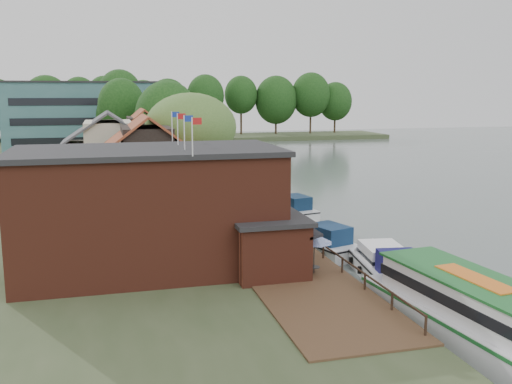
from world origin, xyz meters
TOP-DOWN VIEW (x-y plane):
  - ground at (0.00, 0.00)m, footprint 260.00×260.00m
  - land_bank at (-30.00, 35.00)m, footprint 50.00×140.00m
  - quay_deck at (-8.00, 10.00)m, footprint 6.00×50.00m
  - quay_rail at (-5.30, 10.50)m, footprint 0.20×49.00m
  - pub at (-14.00, -1.00)m, footprint 20.00×11.00m
  - hotel_block at (-22.00, 70.00)m, footprint 25.40×12.40m
  - cottage_a at (-15.00, 14.00)m, footprint 8.60×7.60m
  - cottage_b at (-18.00, 24.00)m, footprint 9.60×8.60m
  - cottage_c at (-14.00, 33.00)m, footprint 7.60×7.60m
  - willow at (-10.50, 19.00)m, footprint 8.60×8.60m
  - umbrella_0 at (-6.95, -4.70)m, footprint 2.13×2.13m
  - umbrella_1 at (-7.29, -1.88)m, footprint 2.45×2.45m
  - umbrella_2 at (-7.39, 1.66)m, footprint 2.46×2.46m
  - umbrella_3 at (-7.19, 4.55)m, footprint 2.33×2.33m
  - umbrella_4 at (-7.59, 7.45)m, footprint 2.11×2.11m
  - cruiser_0 at (-2.06, -4.76)m, footprint 4.66×10.30m
  - cruiser_1 at (-3.83, 3.51)m, footprint 5.64×9.76m
  - cruiser_2 at (-2.12, 15.45)m, footprint 4.75×9.43m
  - cruiser_3 at (-3.06, 25.17)m, footprint 4.55×11.06m
  - tour_boat at (-2.21, -13.77)m, footprint 5.60×14.89m
  - swan at (-4.50, -9.87)m, footprint 0.44×0.44m
  - bank_tree_0 at (-10.30, 41.18)m, footprint 8.52×8.52m
  - bank_tree_1 at (-15.89, 48.72)m, footprint 6.55×6.55m
  - bank_tree_2 at (-16.07, 59.45)m, footprint 7.11×7.11m
  - bank_tree_3 at (-15.23, 79.07)m, footprint 8.52×8.52m
  - bank_tree_4 at (-10.42, 85.06)m, footprint 8.40×8.40m
  - bank_tree_5 at (-18.09, 92.88)m, footprint 7.15×7.15m

SIDE VIEW (x-z plane):
  - ground at x=0.00m, z-range 0.00..0.00m
  - swan at x=-4.50m, z-range 0.00..0.44m
  - land_bank at x=-30.00m, z-range 0.00..1.00m
  - quay_deck at x=-8.00m, z-range 1.00..1.10m
  - cruiser_2 at x=-2.12m, z-range 0.00..2.15m
  - cruiser_1 at x=-3.83m, z-range 0.00..2.23m
  - cruiser_0 at x=-2.06m, z-range 0.00..2.41m
  - cruiser_3 at x=-3.06m, z-range 0.00..2.64m
  - quay_rail at x=-5.30m, z-range 1.00..2.00m
  - tour_boat at x=-2.21m, z-range 0.00..3.18m
  - umbrella_0 at x=-6.95m, z-range 1.10..3.48m
  - umbrella_1 at x=-7.29m, z-range 1.10..3.48m
  - umbrella_2 at x=-7.39m, z-range 1.10..3.48m
  - umbrella_3 at x=-7.19m, z-range 1.10..3.48m
  - umbrella_4 at x=-7.59m, z-range 1.10..3.48m
  - pub at x=-14.00m, z-range 1.00..8.30m
  - cottage_a at x=-15.00m, z-range 1.00..9.50m
  - cottage_b at x=-18.00m, z-range 1.00..9.50m
  - cottage_c at x=-14.00m, z-range 1.00..9.50m
  - willow at x=-10.50m, z-range 1.00..11.43m
  - bank_tree_2 at x=-16.07m, z-range 1.00..11.72m
  - bank_tree_0 at x=-10.30m, z-range 1.00..12.96m
  - hotel_block at x=-22.00m, z-range 1.00..13.30m
  - bank_tree_1 at x=-15.89m, z-range 1.00..13.40m
  - bank_tree_4 at x=-10.42m, z-range 1.00..13.90m
  - bank_tree_5 at x=-18.09m, z-range 1.00..14.89m
  - bank_tree_3 at x=-15.23m, z-range 1.00..15.75m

